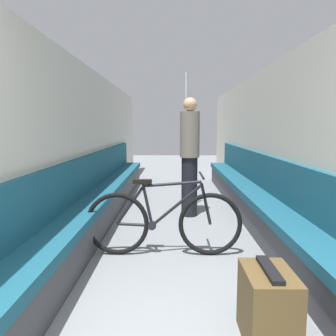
{
  "coord_description": "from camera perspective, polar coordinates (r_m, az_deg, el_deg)",
  "views": [
    {
      "loc": [
        -0.08,
        -0.89,
        1.38
      ],
      "look_at": [
        -0.15,
        4.43,
        0.71
      ],
      "focal_mm": 35.0,
      "sensor_mm": 36.0,
      "label": 1
    }
  ],
  "objects": [
    {
      "name": "bicycle",
      "position": [
        3.57,
        -0.79,
        -9.38
      ],
      "size": [
        1.69,
        0.46,
        0.89
      ],
      "rotation": [
        0.0,
        0.0,
        0.16
      ],
      "color": "black",
      "rests_on": "ground"
    },
    {
      "name": "wall_right",
      "position": [
        5.02,
        17.55,
        4.01
      ],
      "size": [
        0.1,
        11.01,
        2.27
      ],
      "primitive_type": "cube",
      "color": "beige",
      "rests_on": "ground"
    },
    {
      "name": "passenger_standing",
      "position": [
        5.03,
        3.79,
        2.19
      ],
      "size": [
        0.3,
        0.3,
        1.82
      ],
      "rotation": [
        0.0,
        0.0,
        1.12
      ],
      "color": "black",
      "rests_on": "ground"
    },
    {
      "name": "luggage_bag",
      "position": [
        2.36,
        17.01,
        -22.05
      ],
      "size": [
        0.31,
        0.45,
        0.5
      ],
      "color": "brown",
      "rests_on": "ground"
    },
    {
      "name": "wall_left",
      "position": [
        4.98,
        -14.28,
        4.1
      ],
      "size": [
        0.1,
        11.01,
        2.27
      ],
      "primitive_type": "cube",
      "color": "beige",
      "rests_on": "ground"
    },
    {
      "name": "bench_seat_row_left",
      "position": [
        5.0,
        -11.55,
        -5.17
      ],
      "size": [
        0.42,
        7.07,
        0.98
      ],
      "color": "#3D3D42",
      "rests_on": "ground"
    },
    {
      "name": "bench_seat_row_right",
      "position": [
        5.03,
        14.81,
        -5.17
      ],
      "size": [
        0.42,
        7.07,
        0.98
      ],
      "color": "#3D3D42",
      "rests_on": "ground"
    },
    {
      "name": "grab_pole_near",
      "position": [
        5.37,
        3.11,
        4.12
      ],
      "size": [
        0.08,
        0.08,
        2.25
      ],
      "color": "gray",
      "rests_on": "ground"
    }
  ]
}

